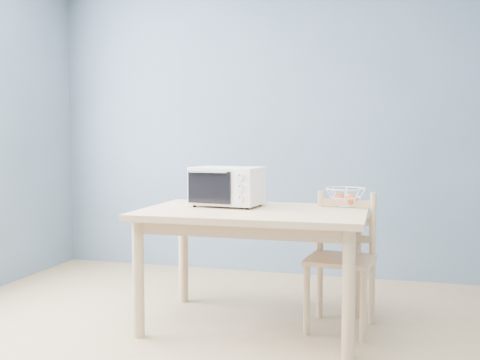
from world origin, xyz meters
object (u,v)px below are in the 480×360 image
(dining_table, at_px, (253,225))
(fruit_basket, at_px, (346,197))
(toaster_oven, at_px, (225,186))
(dining_chair, at_px, (342,262))

(dining_table, distance_m, fruit_basket, 0.65)
(toaster_oven, distance_m, dining_chair, 0.90)
(dining_table, height_order, toaster_oven, toaster_oven)
(dining_table, bearing_deg, toaster_oven, 151.55)
(toaster_oven, relative_size, fruit_basket, 1.77)
(dining_table, height_order, dining_chair, dining_chair)
(dining_table, relative_size, toaster_oven, 2.92)
(toaster_oven, relative_size, dining_chair, 0.56)
(fruit_basket, bearing_deg, toaster_oven, -166.58)
(toaster_oven, distance_m, fruit_basket, 0.80)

